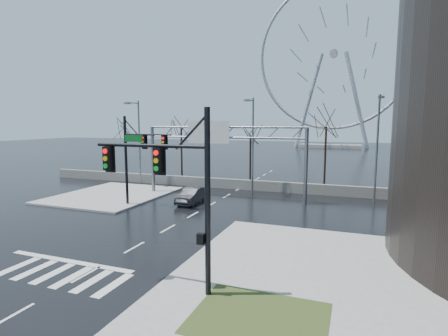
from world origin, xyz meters
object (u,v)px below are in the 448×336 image
at_px(signal_mast_near, 177,183).
at_px(car, 191,196).
at_px(ferris_wheel, 334,60).
at_px(signal_mast_far, 136,152).
at_px(sign_gantry, 219,146).

bearing_deg(signal_mast_near, car, 114.13).
relative_size(signal_mast_near, ferris_wheel, 0.16).
height_order(signal_mast_near, car, signal_mast_near).
bearing_deg(signal_mast_far, car, 35.87).
distance_m(sign_gantry, car, 5.70).
bearing_deg(sign_gantry, car, -116.45).
bearing_deg(car, signal_mast_far, -146.39).
relative_size(signal_mast_far, car, 1.86).
bearing_deg(sign_gantry, ferris_wheel, 86.16).
distance_m(signal_mast_near, car, 17.84).
relative_size(ferris_wheel, car, 11.85).
xyz_separation_m(ferris_wheel, car, (-6.95, -83.21, -25.43)).
xyz_separation_m(signal_mast_far, car, (3.92, 2.83, -4.12)).
height_order(ferris_wheel, car, ferris_wheel).
distance_m(sign_gantry, ferris_wheel, 82.91).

